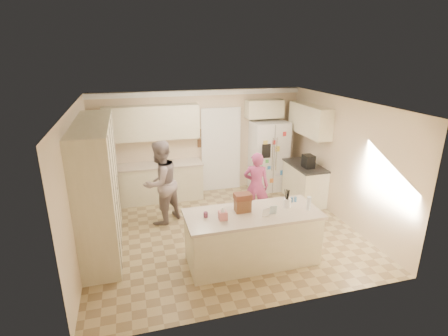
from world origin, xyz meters
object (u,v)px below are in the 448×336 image
object	(u,v)px
coffee_maker	(308,161)
teen_girl	(256,186)
dollhouse_body	(243,205)
tissue_box	(223,215)
island_base	(252,238)
teen_boy	(161,183)
refrigerator	(268,156)
utensil_crock	(287,203)

from	to	relation	value
coffee_maker	teen_girl	distance (m)	1.48
dollhouse_body	teen_girl	xyz separation A→B (m)	(0.80, 1.46, -0.29)
dollhouse_body	tissue_box	bearing A→B (deg)	-153.43
island_base	teen_boy	world-z (taller)	teen_boy
teen_girl	tissue_box	bearing A→B (deg)	77.75
coffee_maker	dollhouse_body	world-z (taller)	coffee_maker
refrigerator	tissue_box	bearing A→B (deg)	-123.19
refrigerator	teen_boy	world-z (taller)	refrigerator
island_base	tissue_box	size ratio (longest dim) A/B	15.71
island_base	teen_girl	xyz separation A→B (m)	(0.65, 1.56, 0.30)
refrigerator	utensil_crock	xyz separation A→B (m)	(-0.90, -3.02, 0.10)
teen_girl	teen_boy	bearing A→B (deg)	13.87
refrigerator	dollhouse_body	size ratio (longest dim) A/B	6.92
island_base	teen_girl	distance (m)	1.72
coffee_maker	tissue_box	bearing A→B (deg)	-142.43
refrigerator	teen_girl	xyz separation A→B (m)	(-0.90, -1.51, -0.16)
coffee_maker	island_base	xyz separation A→B (m)	(-2.05, -1.90, -0.63)
dollhouse_body	teen_girl	size ratio (longest dim) A/B	0.18
island_base	refrigerator	bearing A→B (deg)	63.23
coffee_maker	utensil_crock	distance (m)	2.32
island_base	dollhouse_body	xyz separation A→B (m)	(-0.15, 0.10, 0.60)
refrigerator	island_base	distance (m)	3.47
tissue_box	utensil_crock	bearing A→B (deg)	7.13
teen_boy	teen_girl	bearing A→B (deg)	131.05
refrigerator	teen_girl	distance (m)	1.76
refrigerator	utensil_crock	bearing A→B (deg)	-106.25
refrigerator	dollhouse_body	xyz separation A→B (m)	(-1.70, -2.97, 0.14)
dollhouse_body	coffee_maker	bearing A→B (deg)	39.29
teen_girl	utensil_crock	bearing A→B (deg)	113.65
dollhouse_body	refrigerator	bearing A→B (deg)	60.23
tissue_box	dollhouse_body	world-z (taller)	dollhouse_body
coffee_maker	island_base	size ratio (longest dim) A/B	0.14
island_base	teen_boy	size ratio (longest dim) A/B	1.23
refrigerator	dollhouse_body	world-z (taller)	refrigerator
tissue_box	teen_girl	size ratio (longest dim) A/B	0.09
teen_boy	teen_girl	distance (m)	2.02
refrigerator	tissue_box	distance (m)	3.80
teen_boy	dollhouse_body	bearing A→B (deg)	84.27
tissue_box	teen_girl	distance (m)	2.06
utensil_crock	island_base	bearing A→B (deg)	-175.60
island_base	teen_girl	world-z (taller)	teen_girl
island_base	teen_boy	bearing A→B (deg)	125.24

